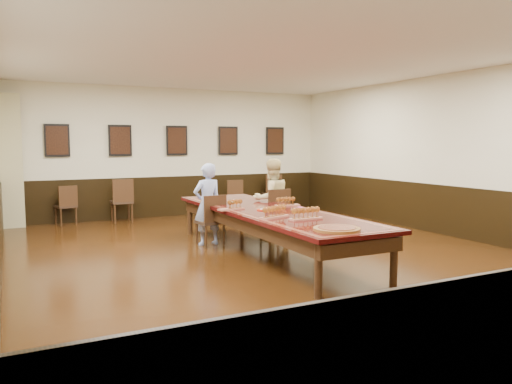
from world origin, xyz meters
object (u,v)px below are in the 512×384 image
chair_woman (274,214)px  spare_chair_b (122,200)px  spare_chair_c (233,197)px  person_man (207,204)px  person_woman (272,199)px  carved_platter (337,229)px  spare_chair_d (271,192)px  conference_table (270,218)px  chair_man (210,220)px  spare_chair_a (65,205)px

chair_woman → spare_chair_b: bearing=-57.8°
spare_chair_b → spare_chair_c: size_ratio=1.13×
person_man → person_woman: (1.30, -0.02, 0.03)m
carved_platter → spare_chair_d: bearing=68.1°
chair_woman → spare_chair_c: chair_woman is taller
chair_woman → person_woman: (0.00, 0.11, 0.28)m
conference_table → person_man: bearing=117.4°
spare_chair_d → person_woman: size_ratio=0.64×
spare_chair_b → spare_chair_d: 4.08m
spare_chair_c → person_woman: 3.50m
person_woman → spare_chair_d: bearing=-117.6°
person_man → conference_table: bearing=110.6°
spare_chair_c → spare_chair_d: (1.21, 0.18, 0.04)m
spare_chair_c → carved_platter: 6.89m
chair_man → person_man: size_ratio=0.63×
person_man → carved_platter: size_ratio=2.00×
spare_chair_a → spare_chair_d: spare_chair_d is taller
chair_woman → person_woman: bearing=-90.0°
chair_woman → chair_man: bearing=-0.8°
chair_man → person_woman: bearing=176.6°
spare_chair_c → person_man: 3.95m
chair_man → carved_platter: bearing=91.2°
person_man → conference_table: (0.63, -1.21, -0.13)m
chair_man → conference_table: bearing=112.2°
carved_platter → spare_chair_c: bearing=77.0°
chair_woman → spare_chair_b: 4.10m
spare_chair_a → carved_platter: spare_chair_a is taller
spare_chair_b → person_woman: person_woman is taller
conference_table → spare_chair_d: bearing=61.5°
spare_chair_d → carved_platter: (-2.77, -6.88, 0.28)m
person_woman → chair_woman: bearing=90.0°
spare_chair_b → spare_chair_c: (2.86, 0.03, -0.06)m
chair_man → conference_table: (0.62, -1.11, 0.15)m
spare_chair_a → person_woman: size_ratio=0.58×
chair_man → person_woman: size_ratio=0.60×
spare_chair_b → person_man: size_ratio=0.68×
spare_chair_d → spare_chair_c: bearing=15.2°
spare_chair_d → person_man: person_man is taller
spare_chair_b → person_woman: 4.02m
spare_chair_c → carved_platter: (-1.55, -6.70, 0.32)m
spare_chair_c → person_woman: person_woman is taller
spare_chair_a → person_woman: 4.94m
person_woman → conference_table: 1.38m
spare_chair_a → spare_chair_c: spare_chair_c is taller
spare_chair_c → person_man: person_man is taller
spare_chair_d → conference_table: (-2.60, -4.78, 0.12)m
spare_chair_d → person_woman: 4.08m
person_man → carved_platter: person_man is taller
chair_woman → spare_chair_d: size_ratio=1.01×
carved_platter → person_woman: bearing=75.6°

